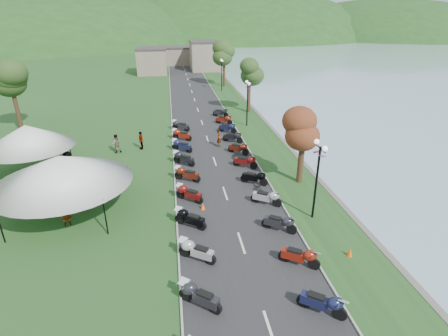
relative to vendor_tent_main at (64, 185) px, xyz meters
name	(u,v)px	position (x,y,z in m)	size (l,w,h in m)	color
road	(202,123)	(10.42, 19.12, -1.99)	(7.00, 120.00, 0.02)	#2B2B2D
hills_backdrop	(174,37)	(10.42, 179.12, -2.00)	(360.00, 120.00, 76.00)	#285621
far_building	(175,57)	(8.42, 64.12, 0.50)	(18.00, 16.00, 5.00)	gray
moto_row_left	(194,234)	(7.79, -4.42, -1.45)	(2.60, 43.93, 1.10)	#331411
moto_row_right	(260,187)	(12.86, 0.71, -1.45)	(2.60, 43.40, 1.10)	#331411
vendor_tent_main	(64,185)	(0.00, 0.00, 0.00)	(5.65, 5.65, 4.00)	white
vendor_tent_side	(30,149)	(-4.34, 7.08, 0.00)	(4.58, 4.58, 4.00)	white
tree_lakeside	(303,143)	(16.34, 2.15, 1.21)	(2.31, 2.31, 6.42)	#365422
pedestrian_a	(68,225)	(0.27, -1.51, -2.00)	(0.59, 0.43, 1.62)	slate
pedestrian_b	(117,152)	(1.69, 10.65, -2.00)	(0.85, 0.47, 1.75)	slate
pedestrian_c	(71,174)	(-1.42, 6.31, -2.00)	(1.25, 0.52, 1.94)	slate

